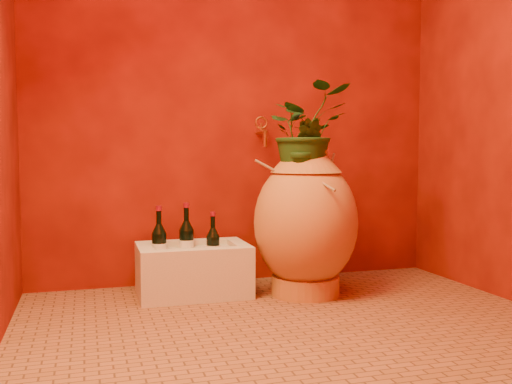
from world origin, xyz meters
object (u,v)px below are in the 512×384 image
object	(u,v)px
amphora	(306,222)
stone_basin	(193,271)
wine_bottle_a	(159,246)
wine_bottle_c	(187,243)
wall_tap	(262,130)
wine_bottle_b	(213,248)

from	to	relation	value
amphora	stone_basin	world-z (taller)	amphora
amphora	wine_bottle_a	distance (m)	0.81
stone_basin	amphora	bearing A→B (deg)	-16.48
amphora	wine_bottle_a	bearing A→B (deg)	165.23
wine_bottle_c	stone_basin	bearing A→B (deg)	-75.20
wine_bottle_a	wall_tap	distance (m)	0.92
wall_tap	wine_bottle_b	bearing A→B (deg)	-145.22
stone_basin	wine_bottle_c	bearing A→B (deg)	104.80
wine_bottle_a	wall_tap	size ratio (longest dim) A/B	1.85
wine_bottle_a	wine_bottle_c	world-z (taller)	wine_bottle_c
stone_basin	wine_bottle_b	world-z (taller)	wine_bottle_b
wine_bottle_b	wall_tap	size ratio (longest dim) A/B	1.67
amphora	wine_bottle_a	size ratio (longest dim) A/B	2.39
wine_bottle_c	wall_tap	distance (m)	0.81
amphora	wall_tap	bearing A→B (deg)	109.46
wall_tap	amphora	bearing A→B (deg)	-70.54
stone_basin	wine_bottle_c	xyz separation A→B (m)	(-0.02, 0.08, 0.14)
wine_bottle_c	wall_tap	bearing A→B (deg)	14.26
wine_bottle_b	wine_bottle_a	bearing A→B (deg)	165.26
wine_bottle_a	wall_tap	bearing A→B (deg)	15.18
wine_bottle_a	amphora	bearing A→B (deg)	-14.77
stone_basin	wine_bottle_b	xyz separation A→B (m)	(0.10, -0.05, 0.13)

